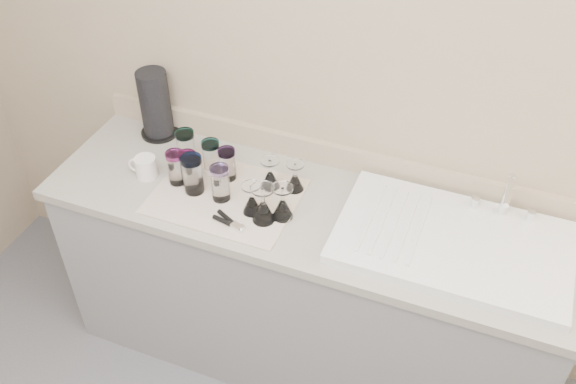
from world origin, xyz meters
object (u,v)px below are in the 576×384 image
at_px(tumbler_blue, 193,174).
at_px(goblet_back_left, 270,178).
at_px(tumbler_teal, 186,147).
at_px(goblet_extra, 263,209).
at_px(sink_unit, 453,242).
at_px(tumbler_purple, 227,164).
at_px(can_opener, 230,222).
at_px(paper_towel_roll, 155,105).
at_px(tumbler_magenta, 176,167).
at_px(tumbler_cyan, 211,157).
at_px(tumbler_extra, 188,168).
at_px(goblet_back_right, 295,180).
at_px(tumbler_lavender, 220,183).
at_px(goblet_front_right, 283,207).
at_px(goblet_front_left, 252,203).
at_px(white_mug, 145,167).

bearing_deg(tumbler_blue, goblet_back_left, 25.68).
bearing_deg(tumbler_teal, goblet_extra, -25.17).
relative_size(sink_unit, tumbler_purple, 6.00).
xyz_separation_m(tumbler_teal, tumbler_blue, (0.11, -0.15, 0.00)).
relative_size(can_opener, paper_towel_roll, 0.46).
bearing_deg(tumbler_magenta, goblet_extra, -10.67).
bearing_deg(tumbler_cyan, sink_unit, -3.22).
relative_size(sink_unit, tumbler_extra, 5.83).
height_order(tumbler_teal, tumbler_purple, tumbler_teal).
distance_m(tumbler_magenta, can_opener, 0.34).
xyz_separation_m(tumbler_purple, goblet_back_right, (0.27, 0.03, -0.03)).
bearing_deg(goblet_back_left, tumbler_lavender, -139.17).
bearing_deg(goblet_extra, goblet_back_left, 105.10).
relative_size(tumbler_magenta, goblet_front_right, 1.00).
bearing_deg(tumbler_lavender, tumbler_extra, 166.08).
relative_size(goblet_front_left, paper_towel_roll, 0.42).
bearing_deg(paper_towel_roll, goblet_extra, -28.21).
xyz_separation_m(sink_unit, goblet_back_right, (-0.63, 0.07, 0.03)).
height_order(tumbler_extra, goblet_front_right, same).
xyz_separation_m(white_mug, paper_towel_roll, (-0.10, 0.27, 0.10)).
xyz_separation_m(tumbler_teal, goblet_front_right, (0.48, -0.16, -0.03)).
distance_m(tumbler_cyan, tumbler_purple, 0.08).
bearing_deg(goblet_back_right, goblet_front_right, -84.85).
height_order(sink_unit, goblet_front_right, sink_unit).
xyz_separation_m(tumbler_cyan, tumbler_lavender, (0.11, -0.13, 0.00)).
relative_size(tumbler_cyan, paper_towel_roll, 0.47).
relative_size(goblet_back_left, paper_towel_roll, 0.45).
bearing_deg(can_opener, white_mug, 162.24).
distance_m(goblet_front_right, goblet_extra, 0.07).
xyz_separation_m(sink_unit, goblet_extra, (-0.67, -0.13, 0.04)).
relative_size(tumbler_cyan, white_mug, 1.14).
relative_size(tumbler_teal, white_mug, 1.21).
distance_m(tumbler_teal, goblet_extra, 0.47).
bearing_deg(goblet_back_left, tumbler_blue, -154.32).
relative_size(sink_unit, can_opener, 5.89).
xyz_separation_m(goblet_back_right, can_opener, (-0.15, -0.27, -0.03)).
xyz_separation_m(tumbler_cyan, goblet_front_left, (0.25, -0.16, -0.03)).
bearing_deg(tumbler_lavender, tumbler_blue, 179.44).
bearing_deg(goblet_front_left, goblet_back_left, 87.08).
xyz_separation_m(tumbler_blue, goblet_front_right, (0.37, -0.01, -0.03)).
relative_size(goblet_extra, white_mug, 1.22).
bearing_deg(white_mug, tumbler_lavender, -3.28).
relative_size(tumbler_teal, can_opener, 1.09).
xyz_separation_m(tumbler_extra, goblet_back_right, (0.40, 0.12, -0.03)).
bearing_deg(goblet_back_left, tumbler_magenta, -163.47).
bearing_deg(tumbler_cyan, goblet_front_right, -21.61).
bearing_deg(white_mug, goblet_front_left, -5.54).
bearing_deg(sink_unit, goblet_back_right, 173.27).
relative_size(tumbler_magenta, paper_towel_roll, 0.47).
relative_size(tumbler_lavender, paper_towel_roll, 0.49).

